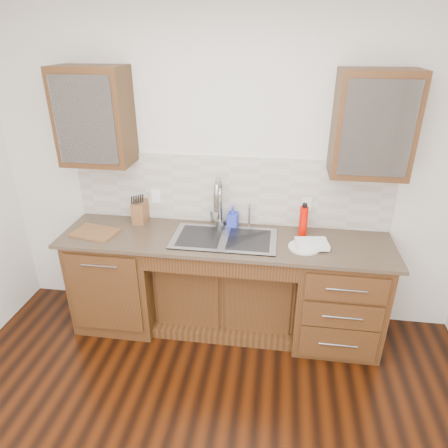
# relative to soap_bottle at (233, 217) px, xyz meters

# --- Properties ---
(wall_back) EXTENTS (4.00, 0.10, 2.70)m
(wall_back) POSITION_rel_soap_bottle_xyz_m (-0.04, 0.15, 0.35)
(wall_back) COLOR silver
(wall_back) RESTS_ON ground
(base_cabinet_left) EXTENTS (0.70, 0.62, 0.88)m
(base_cabinet_left) POSITION_rel_soap_bottle_xyz_m (-0.99, -0.21, -0.56)
(base_cabinet_left) COLOR #593014
(base_cabinet_left) RESTS_ON ground
(base_cabinet_center) EXTENTS (1.20, 0.44, 0.70)m
(base_cabinet_center) POSITION_rel_soap_bottle_xyz_m (-0.04, -0.12, -0.65)
(base_cabinet_center) COLOR #593014
(base_cabinet_center) RESTS_ON ground
(base_cabinet_right) EXTENTS (0.70, 0.62, 0.88)m
(base_cabinet_right) POSITION_rel_soap_bottle_xyz_m (0.91, -0.21, -0.56)
(base_cabinet_right) COLOR #593014
(base_cabinet_right) RESTS_ON ground
(countertop) EXTENTS (2.70, 0.65, 0.03)m
(countertop) POSITION_rel_soap_bottle_xyz_m (-0.04, -0.22, -0.11)
(countertop) COLOR #84705B
(countertop) RESTS_ON base_cabinet_left
(backsplash) EXTENTS (2.70, 0.02, 0.59)m
(backsplash) POSITION_rel_soap_bottle_xyz_m (-0.04, 0.09, 0.20)
(backsplash) COLOR beige
(backsplash) RESTS_ON wall_back
(sink) EXTENTS (0.84, 0.46, 0.19)m
(sink) POSITION_rel_soap_bottle_xyz_m (-0.04, -0.24, -0.18)
(sink) COLOR #9E9EA5
(sink) RESTS_ON countertop
(faucet) EXTENTS (0.04, 0.04, 0.40)m
(faucet) POSITION_rel_soap_bottle_xyz_m (-0.11, -0.01, 0.11)
(faucet) COLOR #999993
(faucet) RESTS_ON countertop
(filter_tap) EXTENTS (0.02, 0.02, 0.24)m
(filter_tap) POSITION_rel_soap_bottle_xyz_m (0.14, 0.00, 0.03)
(filter_tap) COLOR #999993
(filter_tap) RESTS_ON countertop
(upper_cabinet_left) EXTENTS (0.55, 0.34, 0.75)m
(upper_cabinet_left) POSITION_rel_soap_bottle_xyz_m (-1.09, -0.07, 0.82)
(upper_cabinet_left) COLOR #593014
(upper_cabinet_left) RESTS_ON wall_back
(upper_cabinet_right) EXTENTS (0.55, 0.34, 0.75)m
(upper_cabinet_right) POSITION_rel_soap_bottle_xyz_m (1.01, -0.07, 0.82)
(upper_cabinet_right) COLOR #593014
(upper_cabinet_right) RESTS_ON wall_back
(outlet_left) EXTENTS (0.08, 0.01, 0.12)m
(outlet_left) POSITION_rel_soap_bottle_xyz_m (-0.69, 0.08, 0.12)
(outlet_left) COLOR white
(outlet_left) RESTS_ON backsplash
(outlet_right) EXTENTS (0.08, 0.01, 0.12)m
(outlet_right) POSITION_rel_soap_bottle_xyz_m (0.61, 0.08, 0.12)
(outlet_right) COLOR white
(outlet_right) RESTS_ON backsplash
(soap_bottle) EXTENTS (0.10, 0.10, 0.19)m
(soap_bottle) POSITION_rel_soap_bottle_xyz_m (0.00, 0.00, 0.00)
(soap_bottle) COLOR #2B3BBF
(soap_bottle) RESTS_ON countertop
(water_bottle) EXTENTS (0.08, 0.08, 0.25)m
(water_bottle) POSITION_rel_soap_bottle_xyz_m (0.59, -0.08, 0.03)
(water_bottle) COLOR #E80E01
(water_bottle) RESTS_ON countertop
(plate) EXTENTS (0.25, 0.25, 0.01)m
(plate) POSITION_rel_soap_bottle_xyz_m (0.59, -0.30, -0.09)
(plate) COLOR beige
(plate) RESTS_ON countertop
(dish_towel) EXTENTS (0.27, 0.21, 0.04)m
(dish_towel) POSITION_rel_soap_bottle_xyz_m (0.65, -0.28, -0.06)
(dish_towel) COLOR white
(dish_towel) RESTS_ON plate
(knife_block) EXTENTS (0.11, 0.17, 0.19)m
(knife_block) POSITION_rel_soap_bottle_xyz_m (-0.81, -0.02, 0.00)
(knife_block) COLOR brown
(knife_block) RESTS_ON countertop
(cutting_board) EXTENTS (0.39, 0.31, 0.02)m
(cutting_board) POSITION_rel_soap_bottle_xyz_m (-1.12, -0.29, -0.09)
(cutting_board) COLOR olive
(cutting_board) RESTS_ON countertop
(cup_left_a) EXTENTS (0.11, 0.11, 0.09)m
(cup_left_a) POSITION_rel_soap_bottle_xyz_m (-1.14, -0.07, 0.76)
(cup_left_a) COLOR white
(cup_left_a) RESTS_ON upper_cabinet_left
(cup_left_b) EXTENTS (0.14, 0.14, 0.10)m
(cup_left_b) POSITION_rel_soap_bottle_xyz_m (-0.93, -0.07, 0.77)
(cup_left_b) COLOR white
(cup_left_b) RESTS_ON upper_cabinet_left
(cup_right_a) EXTENTS (0.13, 0.13, 0.09)m
(cup_right_a) POSITION_rel_soap_bottle_xyz_m (0.94, -0.07, 0.77)
(cup_right_a) COLOR white
(cup_right_a) RESTS_ON upper_cabinet_right
(cup_right_b) EXTENTS (0.12, 0.12, 0.09)m
(cup_right_b) POSITION_rel_soap_bottle_xyz_m (1.05, -0.07, 0.76)
(cup_right_b) COLOR white
(cup_right_b) RESTS_ON upper_cabinet_right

